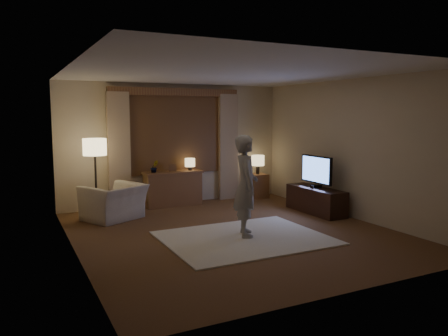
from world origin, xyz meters
TOP-DOWN VIEW (x-y plane):
  - room at (0.00, 0.50)m, footprint 5.04×5.54m
  - rug at (-0.01, -0.40)m, footprint 2.50×2.00m
  - sideboard at (-0.16, 2.50)m, footprint 1.20×0.40m
  - picture_frame at (-0.16, 2.50)m, footprint 0.16×0.02m
  - plant at (-0.56, 2.50)m, footprint 0.17×0.13m
  - table_lamp_sideboard at (0.24, 2.50)m, footprint 0.22×0.22m
  - floor_lamp at (-1.81, 2.16)m, footprint 0.44×0.44m
  - armchair at (-1.57, 1.79)m, footprint 1.29×1.24m
  - side_table at (1.93, 2.45)m, footprint 0.40×0.40m
  - table_lamp_side at (1.93, 2.45)m, footprint 0.30×0.30m
  - tv_stand at (2.15, 0.58)m, footprint 0.45×1.40m
  - tv at (2.15, 0.58)m, footprint 0.22×0.88m
  - person at (0.07, -0.28)m, footprint 0.57×0.68m

SIDE VIEW (x-z plane):
  - rug at x=-0.01m, z-range 0.00..0.02m
  - tv_stand at x=2.15m, z-range 0.00..0.50m
  - side_table at x=1.93m, z-range 0.00..0.56m
  - armchair at x=-1.57m, z-range 0.00..0.65m
  - sideboard at x=-0.16m, z-range 0.00..0.70m
  - picture_frame at x=-0.16m, z-range 0.70..0.90m
  - person at x=0.07m, z-range 0.02..1.63m
  - plant at x=-0.56m, z-range 0.70..1.00m
  - tv at x=2.15m, z-range 0.53..1.17m
  - table_lamp_side at x=1.93m, z-range 0.65..1.09m
  - table_lamp_sideboard at x=0.24m, z-range 0.75..1.05m
  - floor_lamp at x=-1.81m, z-range 0.51..2.00m
  - room at x=0.00m, z-range 0.01..2.65m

